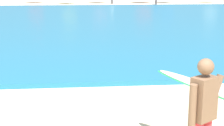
{
  "coord_description": "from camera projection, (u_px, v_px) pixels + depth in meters",
  "views": [
    {
      "loc": [
        -0.38,
        -3.5,
        2.74
      ],
      "look_at": [
        0.26,
        3.37,
        1.1
      ],
      "focal_mm": 56.87,
      "sensor_mm": 36.0,
      "label": 1
    }
  ],
  "objects": [
    {
      "name": "sea",
      "position": [
        85.0,
        22.0,
        22.76
      ],
      "size": [
        120.0,
        28.0,
        0.14
      ],
      "primitive_type": "cube",
      "color": "teal",
      "rests_on": "ground"
    },
    {
      "name": "surfer_with_board",
      "position": [
        214.0,
        105.0,
        4.92
      ],
      "size": [
        1.73,
        2.42,
        1.73
      ],
      "color": "red",
      "rests_on": "ground"
    }
  ]
}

